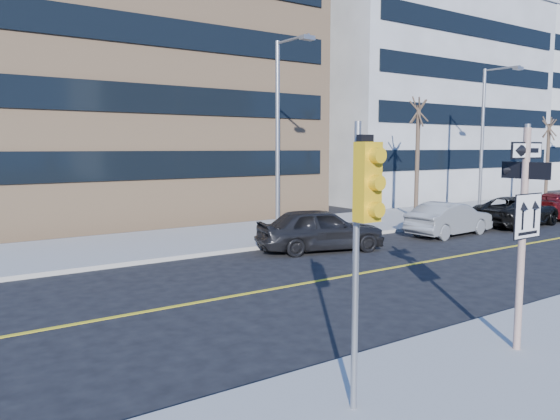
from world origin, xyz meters
TOP-DOWN VIEW (x-y plane):
  - ground at (0.00, 0.00)m, footprint 120.00×120.00m
  - far_sidewalk at (18.00, 12.00)m, footprint 66.00×6.00m
  - road_centerline at (12.00, 4.00)m, footprint 40.00×0.14m
  - sign_pole at (0.00, -2.51)m, footprint 0.92×0.92m
  - traffic_signal at (-4.00, -2.66)m, footprint 0.32×0.45m
  - parked_car_a at (3.55, 7.57)m, footprint 3.15×5.06m
  - parked_car_b at (10.39, 7.13)m, footprint 1.81×4.50m
  - parked_car_c at (15.44, 7.13)m, footprint 2.88×5.39m
  - streetlight_a at (4.00, 10.76)m, footprint 0.55×2.25m
  - streetlight_b at (18.00, 10.76)m, footprint 0.55×2.25m
  - street_tree_west at (13.00, 11.30)m, footprint 1.80×1.80m
  - street_tree_east at (26.00, 11.60)m, footprint 1.80×1.80m
  - building_brick at (2.00, 25.00)m, footprint 18.00×18.00m
  - building_grey_mid at (24.00, 24.00)m, footprint 20.00×16.00m
  - building_grey_far at (45.00, 27.00)m, footprint 18.00×18.00m

SIDE VIEW (x-z plane):
  - ground at x=0.00m, z-range 0.00..0.00m
  - road_centerline at x=12.00m, z-range 0.00..0.01m
  - far_sidewalk at x=18.00m, z-range 0.00..0.15m
  - parked_car_c at x=15.44m, z-range 0.00..1.44m
  - parked_car_b at x=10.39m, z-range 0.00..1.45m
  - parked_car_a at x=3.55m, z-range 0.00..1.61m
  - sign_pole at x=0.00m, z-range 0.41..4.47m
  - traffic_signal at x=-4.00m, z-range 1.03..5.03m
  - streetlight_a at x=4.00m, z-range 0.76..8.76m
  - streetlight_b at x=18.00m, z-range 0.76..8.76m
  - street_tree_east at x=26.00m, z-range 2.07..7.82m
  - street_tree_west at x=13.00m, z-range 2.35..8.70m
  - building_grey_mid at x=24.00m, z-range 0.00..15.00m
  - building_grey_far at x=45.00m, z-range 0.00..16.00m
  - building_brick at x=2.00m, z-range 0.00..18.00m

